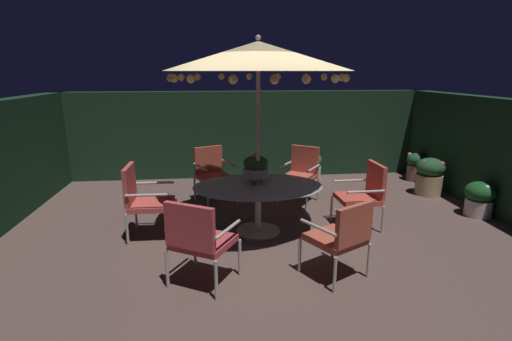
% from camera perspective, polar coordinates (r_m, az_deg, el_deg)
% --- Properties ---
extents(ground_plane, '(8.03, 6.99, 0.02)m').
position_cam_1_polar(ground_plane, '(5.57, 1.46, -9.74)').
color(ground_plane, brown).
extents(hedge_backdrop_rear, '(8.03, 0.30, 1.86)m').
position_cam_1_polar(hedge_backdrop_rear, '(8.51, -1.47, 5.37)').
color(hedge_backdrop_rear, '#18301E').
rests_on(hedge_backdrop_rear, ground_plane).
extents(patio_dining_table, '(1.83, 1.37, 0.71)m').
position_cam_1_polar(patio_dining_table, '(5.49, 0.29, -3.40)').
color(patio_dining_table, '#BBB7A5').
rests_on(patio_dining_table, ground_plane).
extents(patio_umbrella, '(2.47, 2.47, 2.72)m').
position_cam_1_polar(patio_umbrella, '(5.23, 0.32, 16.45)').
color(patio_umbrella, '#B7ADA5').
rests_on(patio_umbrella, ground_plane).
extents(centerpiece_planter, '(0.36, 0.36, 0.43)m').
position_cam_1_polar(centerpiece_planter, '(5.50, -0.04, 0.53)').
color(centerpiece_planter, beige).
rests_on(centerpiece_planter, patio_dining_table).
extents(patio_chair_north, '(0.78, 0.80, 0.97)m').
position_cam_1_polar(patio_chair_north, '(6.86, -6.41, -0.12)').
color(patio_chair_north, '#B5ADA9').
rests_on(patio_chair_north, ground_plane).
extents(patio_chair_northeast, '(0.63, 0.62, 1.03)m').
position_cam_1_polar(patio_chair_northeast, '(5.57, -16.29, -3.75)').
color(patio_chair_northeast, '#BBB3AA').
rests_on(patio_chair_northeast, ground_plane).
extents(patio_chair_east, '(0.83, 0.81, 0.98)m').
position_cam_1_polar(patio_chair_east, '(4.18, -8.47, -9.67)').
color(patio_chair_east, '#B7B4A9').
rests_on(patio_chair_east, ground_plane).
extents(patio_chair_southeast, '(0.78, 0.78, 0.92)m').
position_cam_1_polar(patio_chair_southeast, '(4.41, 12.51, -9.16)').
color(patio_chair_southeast, '#B2B4A3').
rests_on(patio_chair_southeast, ground_plane).
extents(patio_chair_south, '(0.62, 0.63, 0.96)m').
position_cam_1_polar(patio_chair_south, '(5.93, 15.68, -3.01)').
color(patio_chair_south, '#B7B5AC').
rests_on(patio_chair_south, ground_plane).
extents(patio_chair_southwest, '(0.79, 0.80, 0.98)m').
position_cam_1_polar(patio_chair_southwest, '(6.88, 6.66, -0.04)').
color(patio_chair_southwest, '#BBB2A7').
rests_on(patio_chair_southwest, ground_plane).
extents(potted_plant_back_right, '(0.40, 0.40, 0.59)m').
position_cam_1_polar(potted_plant_back_right, '(8.88, 22.52, 0.65)').
color(potted_plant_back_right, '#896151').
rests_on(potted_plant_back_right, ground_plane).
extents(potted_plant_back_left, '(0.52, 0.52, 0.59)m').
position_cam_1_polar(potted_plant_back_left, '(8.46, 7.89, 0.84)').
color(potted_plant_back_left, beige).
rests_on(potted_plant_back_left, ground_plane).
extents(potted_plant_right_near, '(0.46, 0.46, 0.56)m').
position_cam_1_polar(potted_plant_right_near, '(7.16, 30.08, -3.52)').
color(potted_plant_right_near, beige).
rests_on(potted_plant_right_near, ground_plane).
extents(potted_plant_left_far, '(0.51, 0.51, 0.70)m').
position_cam_1_polar(potted_plant_left_far, '(7.95, 24.20, -0.67)').
color(potted_plant_left_far, tan).
rests_on(potted_plant_left_far, ground_plane).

